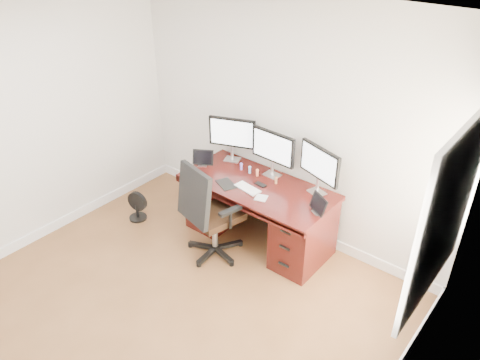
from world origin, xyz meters
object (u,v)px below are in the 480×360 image
Objects in this scene: desk at (259,210)px; office_chair at (211,226)px; floor_fan at (137,206)px; keyboard at (247,188)px; monitor_center at (273,148)px.

office_chair is (-0.24, -0.54, -0.03)m from desk.
floor_fan is at bearing -156.28° from desk.
floor_fan is at bearing -153.59° from keyboard.
floor_fan is (-1.40, -0.61, -0.22)m from desk.
desk is at bearing 11.04° from floor_fan.
office_chair is 1.18m from floor_fan.
desk is 0.39m from keyboard.
monitor_center is (-0.00, 0.24, 0.68)m from desk.
keyboard is at bearing -101.18° from desk.
office_chair is at bearing -8.92° from floor_fan.
floor_fan is 1.26× the size of keyboard.
office_chair is 2.06× the size of monitor_center.
desk is 4.58× the size of floor_fan.
floor_fan is 0.67× the size of monitor_center.
keyboard reaches higher than desk.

